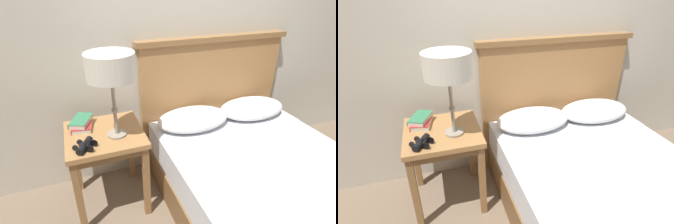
% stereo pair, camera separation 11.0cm
% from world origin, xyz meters
% --- Properties ---
extents(wall_back, '(8.00, 0.06, 2.60)m').
position_xyz_m(wall_back, '(0.00, 1.08, 1.30)').
color(wall_back, beige).
rests_on(wall_back, ground_plane).
extents(nightstand, '(0.53, 0.51, 0.63)m').
position_xyz_m(nightstand, '(-0.57, 0.70, 0.54)').
color(nightstand, '#AD7A47').
rests_on(nightstand, ground_plane).
extents(bed, '(1.38, 1.80, 1.16)m').
position_xyz_m(bed, '(0.45, 0.23, 0.29)').
color(bed, brown).
rests_on(bed, ground_plane).
extents(table_lamp, '(0.31, 0.31, 0.56)m').
position_xyz_m(table_lamp, '(-0.49, 0.64, 1.10)').
color(table_lamp, gray).
rests_on(table_lamp, nightstand).
extents(book_on_nightstand, '(0.17, 0.23, 0.04)m').
position_xyz_m(book_on_nightstand, '(-0.70, 0.82, 0.65)').
color(book_on_nightstand, silver).
rests_on(book_on_nightstand, nightstand).
extents(book_stacked_on_top, '(0.19, 0.23, 0.03)m').
position_xyz_m(book_stacked_on_top, '(-0.70, 0.83, 0.68)').
color(book_stacked_on_top, silver).
rests_on(book_stacked_on_top, book_on_nightstand).
extents(binoculars_pair, '(0.16, 0.16, 0.05)m').
position_xyz_m(binoculars_pair, '(-0.70, 0.54, 0.65)').
color(binoculars_pair, black).
rests_on(binoculars_pair, nightstand).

